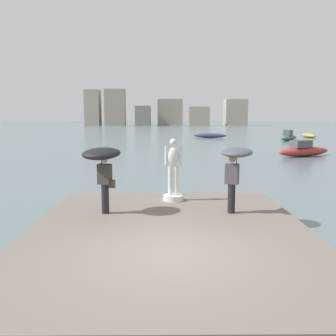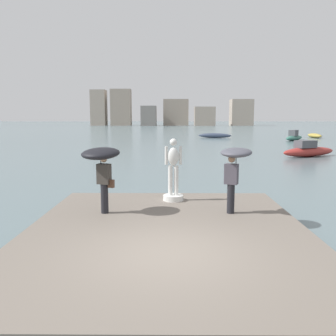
{
  "view_description": "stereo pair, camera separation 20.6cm",
  "coord_description": "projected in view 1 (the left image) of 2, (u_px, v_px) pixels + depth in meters",
  "views": [
    {
      "loc": [
        -0.11,
        -7.48,
        3.26
      ],
      "look_at": [
        0.0,
        4.65,
        1.55
      ],
      "focal_mm": 39.25,
      "sensor_mm": 36.0,
      "label": 1
    },
    {
      "loc": [
        0.1,
        -7.48,
        3.26
      ],
      "look_at": [
        0.0,
        4.65,
        1.55
      ],
      "focal_mm": 39.25,
      "sensor_mm": 36.0,
      "label": 2
    }
  ],
  "objects": [
    {
      "name": "onlooker_left",
      "position": [
        102.0,
        160.0,
        10.76
      ],
      "size": [
        1.46,
        1.47,
        1.99
      ],
      "color": "black",
      "rests_on": "pier"
    },
    {
      "name": "distant_skyline",
      "position": [
        160.0,
        111.0,
        131.77
      ],
      "size": [
        57.82,
        12.74,
        12.86
      ],
      "color": "#A89989",
      "rests_on": "ground"
    },
    {
      "name": "boat_leftward",
      "position": [
        210.0,
        136.0,
        56.06
      ],
      "size": [
        5.07,
        2.21,
        0.72
      ],
      "color": "#2D384C",
      "rests_on": "ground"
    },
    {
      "name": "boat_mid",
      "position": [
        304.0,
        150.0,
        30.1
      ],
      "size": [
        5.28,
        3.39,
        1.33
      ],
      "color": "#9E2D28",
      "rests_on": "ground"
    },
    {
      "name": "onlooker_right",
      "position": [
        235.0,
        163.0,
        10.76
      ],
      "size": [
        1.22,
        1.23,
        1.98
      ],
      "color": "black",
      "rests_on": "pier"
    },
    {
      "name": "ground_plane",
      "position": [
        166.0,
        142.0,
        47.47
      ],
      "size": [
        400.0,
        400.0,
        0.0
      ],
      "primitive_type": "plane",
      "color": "slate"
    },
    {
      "name": "boat_near",
      "position": [
        289.0,
        137.0,
        50.3
      ],
      "size": [
        4.19,
        5.0,
        1.44
      ],
      "color": "#336B5B",
      "rests_on": "ground"
    },
    {
      "name": "pier",
      "position": [
        169.0,
        238.0,
        9.34
      ],
      "size": [
        7.25,
        9.04,
        0.4
      ],
      "primitive_type": "cube",
      "color": "#70665B",
      "rests_on": "ground"
    },
    {
      "name": "boat_rightward",
      "position": [
        309.0,
        135.0,
        56.92
      ],
      "size": [
        1.43,
        4.77,
        0.66
      ],
      "color": "#B2993D",
      "rests_on": "ground"
    },
    {
      "name": "statue_white_figure",
      "position": [
        173.0,
        177.0,
        12.5
      ],
      "size": [
        0.69,
        0.69,
        2.12
      ],
      "color": "white",
      "rests_on": "pier"
    }
  ]
}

